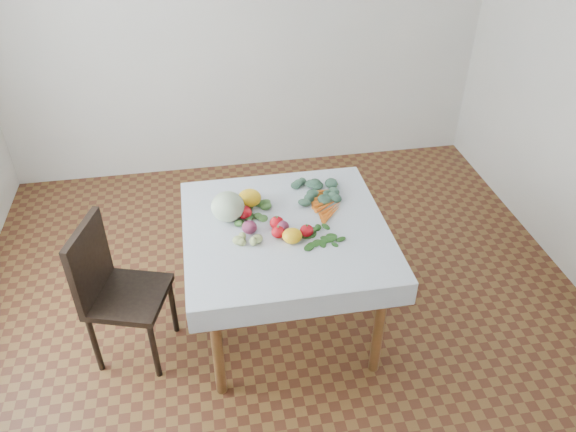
% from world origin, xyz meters
% --- Properties ---
extents(ground, '(4.00, 4.00, 0.00)m').
position_xyz_m(ground, '(0.00, 0.00, 0.00)').
color(ground, brown).
extents(back_wall, '(4.00, 0.04, 2.70)m').
position_xyz_m(back_wall, '(0.00, 2.00, 1.35)').
color(back_wall, silver).
rests_on(back_wall, ground).
extents(table, '(1.00, 1.00, 0.75)m').
position_xyz_m(table, '(0.00, 0.00, 0.65)').
color(table, brown).
rests_on(table, ground).
extents(tablecloth, '(1.12, 1.12, 0.01)m').
position_xyz_m(tablecloth, '(0.00, 0.00, 0.75)').
color(tablecloth, white).
rests_on(tablecloth, table).
extents(chair, '(0.51, 0.51, 0.89)m').
position_xyz_m(chair, '(-0.98, -0.03, 0.51)').
color(chair, black).
rests_on(chair, ground).
extents(cabbage, '(0.19, 0.19, 0.17)m').
position_xyz_m(cabbage, '(-0.30, 0.14, 0.84)').
color(cabbage, beige).
rests_on(cabbage, tablecloth).
extents(tomato_a, '(0.11, 0.11, 0.08)m').
position_xyz_m(tomato_a, '(-0.21, 0.13, 0.79)').
color(tomato_a, red).
rests_on(tomato_a, tablecloth).
extents(tomato_b, '(0.08, 0.08, 0.06)m').
position_xyz_m(tomato_b, '(0.10, -0.09, 0.79)').
color(tomato_b, red).
rests_on(tomato_b, tablecloth).
extents(tomato_c, '(0.10, 0.10, 0.07)m').
position_xyz_m(tomato_c, '(-0.05, 0.00, 0.79)').
color(tomato_c, red).
rests_on(tomato_c, tablecloth).
extents(tomato_d, '(0.09, 0.09, 0.07)m').
position_xyz_m(tomato_d, '(-0.05, -0.08, 0.79)').
color(tomato_d, red).
rests_on(tomato_d, tablecloth).
extents(heirloom_back, '(0.14, 0.14, 0.10)m').
position_xyz_m(heirloom_back, '(-0.17, 0.25, 0.80)').
color(heirloom_back, yellow).
rests_on(heirloom_back, tablecloth).
extents(heirloom_front, '(0.12, 0.12, 0.08)m').
position_xyz_m(heirloom_front, '(0.01, -0.13, 0.79)').
color(heirloom_front, yellow).
rests_on(heirloom_front, tablecloth).
extents(onion_a, '(0.11, 0.11, 0.07)m').
position_xyz_m(onion_a, '(-0.20, -0.01, 0.79)').
color(onion_a, '#58193A').
rests_on(onion_a, tablecloth).
extents(onion_b, '(0.07, 0.07, 0.06)m').
position_xyz_m(onion_b, '(-0.02, -0.03, 0.79)').
color(onion_b, '#58193A').
rests_on(onion_b, tablecloth).
extents(tomatillo_cluster, '(0.12, 0.10, 0.04)m').
position_xyz_m(tomatillo_cluster, '(-0.22, -0.10, 0.78)').
color(tomatillo_cluster, '#A7BC6C').
rests_on(tomatillo_cluster, tablecloth).
extents(carrot_bunch, '(0.19, 0.34, 0.03)m').
position_xyz_m(carrot_bunch, '(0.28, 0.18, 0.77)').
color(carrot_bunch, orange).
rests_on(carrot_bunch, tablecloth).
extents(kale_bunch, '(0.31, 0.26, 0.04)m').
position_xyz_m(kale_bunch, '(0.26, 0.30, 0.78)').
color(kale_bunch, '#3C624B').
rests_on(kale_bunch, tablecloth).
extents(basil_bunch, '(0.25, 0.22, 0.01)m').
position_xyz_m(basil_bunch, '(0.18, -0.12, 0.76)').
color(basil_bunch, '#27551A').
rests_on(basil_bunch, tablecloth).
extents(dill_bunch, '(0.28, 0.21, 0.03)m').
position_xyz_m(dill_bunch, '(-0.19, 0.16, 0.77)').
color(dill_bunch, '#477937').
rests_on(dill_bunch, tablecloth).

